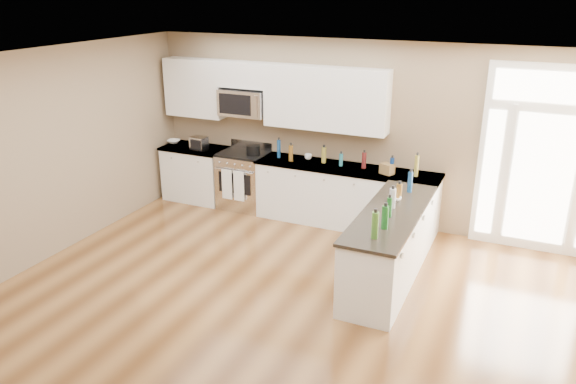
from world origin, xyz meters
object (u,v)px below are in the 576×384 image
at_px(kitchen_range, 244,180).
at_px(toaster_oven, 199,143).
at_px(stockpot, 253,149).
at_px(peninsula_cabinet, 389,248).

bearing_deg(kitchen_range, toaster_oven, -172.00).
height_order(kitchen_range, stockpot, stockpot).
xyz_separation_m(stockpot, toaster_oven, (-0.97, -0.09, 0.01)).
height_order(kitchen_range, toaster_oven, toaster_oven).
distance_m(peninsula_cabinet, toaster_oven, 3.92).
distance_m(kitchen_range, toaster_oven, 0.97).
height_order(peninsula_cabinet, stockpot, stockpot).
distance_m(stockpot, toaster_oven, 0.98).
height_order(peninsula_cabinet, kitchen_range, kitchen_range).
bearing_deg(toaster_oven, stockpot, 10.61).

